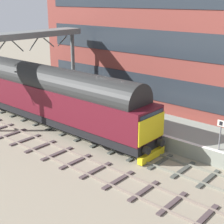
# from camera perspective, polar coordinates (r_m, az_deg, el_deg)

# --- Properties ---
(ground_plane) EXTENTS (140.00, 140.00, 0.00)m
(ground_plane) POSITION_cam_1_polar(r_m,az_deg,el_deg) (23.46, -0.06, -5.56)
(ground_plane) COLOR gray
(ground_plane) RESTS_ON ground
(track_main) EXTENTS (2.50, 60.00, 0.15)m
(track_main) POSITION_cam_1_polar(r_m,az_deg,el_deg) (23.44, -0.06, -5.43)
(track_main) COLOR gray
(track_main) RESTS_ON ground
(track_adjacent_west) EXTENTS (2.50, 60.00, 0.15)m
(track_adjacent_west) POSITION_cam_1_polar(r_m,az_deg,el_deg) (21.25, -6.11, -8.19)
(track_adjacent_west) COLOR gray
(track_adjacent_west) RESTS_ON ground
(station_platform) EXTENTS (4.00, 44.00, 1.01)m
(station_platform) POSITION_cam_1_polar(r_m,az_deg,el_deg) (25.90, 5.17, -2.08)
(station_platform) COLOR gray
(station_platform) RESTS_ON ground
(diesel_locomotive) EXTENTS (2.74, 19.81, 4.68)m
(diesel_locomotive) POSITION_cam_1_polar(r_m,az_deg,el_deg) (27.09, -10.49, 3.03)
(diesel_locomotive) COLOR black
(diesel_locomotive) RESTS_ON ground
(platform_number_sign) EXTENTS (0.10, 0.44, 1.84)m
(platform_number_sign) POSITION_cam_1_polar(r_m,az_deg,el_deg) (20.91, 17.65, -2.92)
(platform_number_sign) COLOR slate
(platform_number_sign) RESTS_ON station_platform
(waiting_passenger) EXTENTS (0.41, 0.50, 1.64)m
(waiting_passenger) POSITION_cam_1_polar(r_m,az_deg,el_deg) (25.54, 1.67, 1.24)
(waiting_passenger) COLOR #2F2E35
(waiting_passenger) RESTS_ON station_platform
(overhead_footbridge) EXTENTS (12.68, 2.00, 6.87)m
(overhead_footbridge) POSITION_cam_1_polar(r_m,az_deg,el_deg) (29.94, -15.53, 11.42)
(overhead_footbridge) COLOR slate
(overhead_footbridge) RESTS_ON ground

